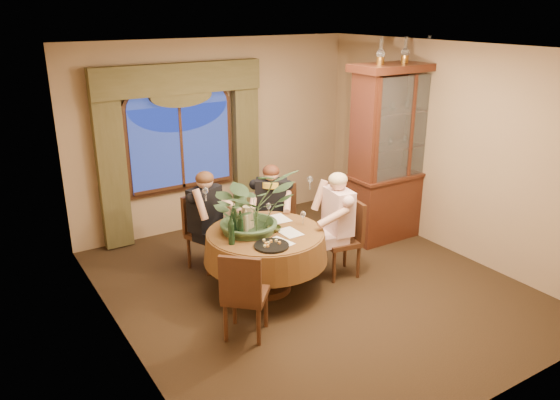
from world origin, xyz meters
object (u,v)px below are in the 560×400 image
oil_lamp_right (429,49)px  wine_bottle_1 (245,221)px  olive_bowl (274,229)px  oil_lamp_left (381,51)px  wine_bottle_0 (234,219)px  person_pink (338,225)px  wine_bottle_3 (231,230)px  wine_bottle_2 (240,225)px  chair_back_right (279,221)px  stoneware_vase (248,218)px  oil_lamp_center (405,50)px  dining_table (266,261)px  person_back (205,222)px  person_scarf (271,211)px  china_cabinet (398,153)px  centerpiece_plant (250,177)px  chair_right (340,239)px  chair_front_left (246,293)px  chair_back (207,233)px

oil_lamp_right → wine_bottle_1: bearing=-172.5°
olive_bowl → wine_bottle_1: 0.37m
oil_lamp_left → wine_bottle_0: 2.95m
person_pink → wine_bottle_3: (-1.45, 0.03, 0.24)m
wine_bottle_2 → wine_bottle_3: (-0.16, -0.09, 0.00)m
chair_back_right → stoneware_vase: 1.10m
oil_lamp_center → chair_back_right: (-1.80, 0.31, -2.19)m
oil_lamp_left → oil_lamp_center: bearing=0.0°
dining_table → oil_lamp_left: 3.09m
person_back → person_scarf: size_ratio=1.03×
wine_bottle_1 → olive_bowl: bearing=-13.3°
oil_lamp_right → chair_back_right: 3.14m
oil_lamp_left → oil_lamp_right: bearing=0.0°
chair_back_right → stoneware_vase: bearing=78.0°
oil_lamp_left → wine_bottle_2: (-2.36, -0.47, -1.75)m
oil_lamp_left → wine_bottle_0: bearing=-173.0°
wine_bottle_1 → china_cabinet: bearing=8.7°
centerpiece_plant → olive_bowl: centerpiece_plant is taller
oil_lamp_left → oil_lamp_center: 0.44m
dining_table → chair_right: 1.00m
wine_bottle_2 → wine_bottle_3: 0.18m
wine_bottle_1 → chair_back_right: bearing=38.9°
olive_bowl → oil_lamp_center: bearing=11.8°
stoneware_vase → olive_bowl: size_ratio=1.80×
china_cabinet → oil_lamp_left: 1.48m
china_cabinet → centerpiece_plant: bearing=-173.0°
person_pink → stoneware_vase: size_ratio=4.62×
chair_back_right → oil_lamp_right: bearing=-147.2°
chair_front_left → wine_bottle_2: size_ratio=2.91×
person_back → person_scarf: bearing=151.1°
person_pink → centerpiece_plant: (-1.06, 0.28, 0.71)m
chair_right → chair_back: (-1.32, 1.07, 0.00)m
stoneware_vase → centerpiece_plant: bearing=-17.4°
dining_table → china_cabinet: 2.65m
chair_right → stoneware_vase: (-1.13, 0.32, 0.42)m
oil_lamp_left → chair_back_right: bearing=167.0°
dining_table → olive_bowl: size_ratio=8.99×
wine_bottle_0 → chair_front_left: bearing=-110.9°
wine_bottle_0 → wine_bottle_1: size_ratio=1.00×
china_cabinet → chair_back: bearing=170.8°
person_scarf → stoneware_vase: bearing=76.9°
wine_bottle_1 → chair_back: bearing=96.3°
dining_table → centerpiece_plant: (-0.11, 0.14, 1.02)m
oil_lamp_right → oil_lamp_left: bearing=180.0°
wine_bottle_0 → wine_bottle_1: (0.08, -0.12, 0.00)m
oil_lamp_center → person_scarf: oil_lamp_center is taller
china_cabinet → wine_bottle_1: (-2.70, -0.41, -0.33)m
chair_back_right → olive_bowl: size_ratio=5.92×
oil_lamp_center → wine_bottle_0: 3.30m
chair_back → person_scarf: (0.88, -0.14, 0.17)m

